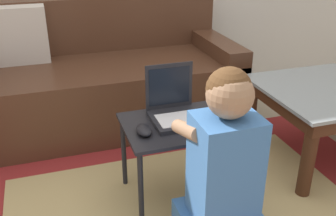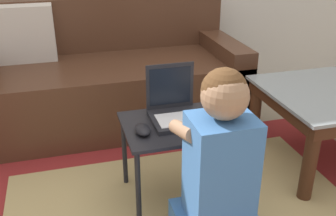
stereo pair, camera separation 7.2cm
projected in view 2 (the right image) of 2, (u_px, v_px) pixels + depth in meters
The scene contains 6 objects.
ground_plane at pixel (174, 215), 1.85m from camera, with size 16.00×16.00×0.00m, color gray.
couch at pixel (107, 80), 2.68m from camera, with size 1.75×0.81×0.80m.
laptop_desk at pixel (176, 134), 1.83m from camera, with size 0.49×0.39×0.41m.
laptop at pixel (175, 111), 1.84m from camera, with size 0.23×0.24×0.25m.
computer_mouse at pixel (143, 129), 1.72m from camera, with size 0.07×0.11×0.04m.
person_seated at pixel (219, 182), 1.50m from camera, with size 0.32×0.38×0.81m.
Camera 2 is at (-0.42, -1.41, 1.24)m, focal length 42.00 mm.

